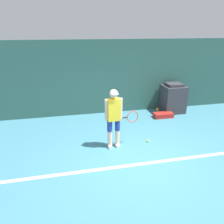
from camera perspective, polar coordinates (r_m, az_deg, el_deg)
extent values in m
plane|color=teal|center=(5.67, 6.84, -12.37)|extent=(24.00, 24.00, 0.00)
cube|color=#2D564C|center=(8.32, -0.65, 8.98)|extent=(24.00, 0.10, 2.76)
cube|color=white|center=(5.52, 7.50, -13.36)|extent=(21.60, 0.10, 0.01)
cylinder|color=beige|center=(6.07, -0.60, -7.10)|extent=(0.12, 0.12, 0.50)
cylinder|color=navy|center=(5.89, -0.61, -3.62)|extent=(0.14, 0.14, 0.31)
cube|color=white|center=(6.17, -0.59, -8.83)|extent=(0.10, 0.24, 0.08)
cylinder|color=beige|center=(6.12, 1.40, -6.82)|extent=(0.12, 0.12, 0.50)
cylinder|color=navy|center=(5.95, 1.43, -3.37)|extent=(0.14, 0.14, 0.31)
cube|color=white|center=(6.22, 1.38, -8.54)|extent=(0.10, 0.24, 0.08)
cube|color=yellow|center=(5.74, 0.43, 0.62)|extent=(0.35, 0.22, 0.60)
sphere|color=beige|center=(5.61, 0.44, 4.83)|extent=(0.22, 0.22, 0.22)
cube|color=white|center=(5.51, 0.75, 4.75)|extent=(0.19, 0.13, 0.02)
cylinder|color=beige|center=(5.69, -1.47, 0.59)|extent=(0.09, 0.09, 0.56)
cylinder|color=beige|center=(5.79, 2.29, 0.97)|extent=(0.09, 0.09, 0.56)
cylinder|color=black|center=(5.93, 3.12, -1.50)|extent=(0.19, 0.05, 0.03)
torus|color=red|center=(6.01, 5.40, -1.23)|extent=(0.34, 0.04, 0.34)
sphere|color=#D1E533|center=(6.52, 9.38, -7.46)|extent=(0.07, 0.07, 0.07)
cube|color=#333338|center=(8.91, 15.59, 3.32)|extent=(0.84, 0.77, 1.05)
cube|color=#333338|center=(8.76, 15.95, 6.90)|extent=(0.59, 0.54, 0.10)
cube|color=#B2231E|center=(8.37, 13.23, -0.79)|extent=(0.71, 0.34, 0.17)
cylinder|color=orange|center=(8.67, 11.77, 0.35)|extent=(0.09, 0.09, 0.24)
cylinder|color=black|center=(8.63, 11.83, 1.16)|extent=(0.05, 0.05, 0.02)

